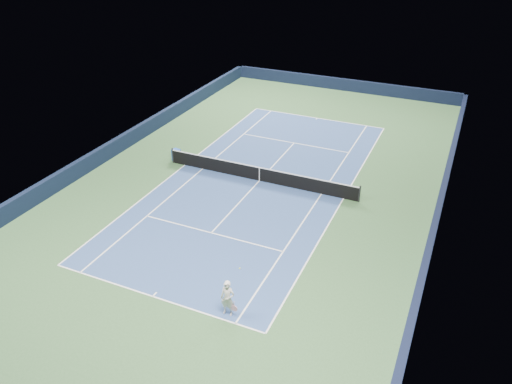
% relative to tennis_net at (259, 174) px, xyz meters
% --- Properties ---
extents(ground, '(40.00, 40.00, 0.00)m').
position_rel_tennis_net_xyz_m(ground, '(0.00, 0.00, -0.50)').
color(ground, '#30542E').
rests_on(ground, ground).
extents(wall_far, '(22.00, 0.35, 1.10)m').
position_rel_tennis_net_xyz_m(wall_far, '(0.00, 19.82, 0.05)').
color(wall_far, black).
rests_on(wall_far, ground).
extents(wall_right, '(0.35, 40.00, 1.10)m').
position_rel_tennis_net_xyz_m(wall_right, '(10.82, 0.00, 0.05)').
color(wall_right, black).
rests_on(wall_right, ground).
extents(wall_left, '(0.35, 40.00, 1.10)m').
position_rel_tennis_net_xyz_m(wall_left, '(-10.82, 0.00, 0.05)').
color(wall_left, '#111A33').
rests_on(wall_left, ground).
extents(court_surface, '(10.97, 23.77, 0.01)m').
position_rel_tennis_net_xyz_m(court_surface, '(0.00, 0.00, -0.50)').
color(court_surface, navy).
rests_on(court_surface, ground).
extents(baseline_far, '(10.97, 0.08, 0.00)m').
position_rel_tennis_net_xyz_m(baseline_far, '(0.00, 11.88, -0.50)').
color(baseline_far, white).
rests_on(baseline_far, ground).
extents(baseline_near, '(10.97, 0.08, 0.00)m').
position_rel_tennis_net_xyz_m(baseline_near, '(0.00, -11.88, -0.50)').
color(baseline_near, white).
rests_on(baseline_near, ground).
extents(sideline_doubles_right, '(0.08, 23.77, 0.00)m').
position_rel_tennis_net_xyz_m(sideline_doubles_right, '(5.49, 0.00, -0.50)').
color(sideline_doubles_right, white).
rests_on(sideline_doubles_right, ground).
extents(sideline_doubles_left, '(0.08, 23.77, 0.00)m').
position_rel_tennis_net_xyz_m(sideline_doubles_left, '(-5.49, 0.00, -0.50)').
color(sideline_doubles_left, white).
rests_on(sideline_doubles_left, ground).
extents(sideline_singles_right, '(0.08, 23.77, 0.00)m').
position_rel_tennis_net_xyz_m(sideline_singles_right, '(4.12, 0.00, -0.50)').
color(sideline_singles_right, white).
rests_on(sideline_singles_right, ground).
extents(sideline_singles_left, '(0.08, 23.77, 0.00)m').
position_rel_tennis_net_xyz_m(sideline_singles_left, '(-4.12, 0.00, -0.50)').
color(sideline_singles_left, white).
rests_on(sideline_singles_left, ground).
extents(service_line_far, '(8.23, 0.08, 0.00)m').
position_rel_tennis_net_xyz_m(service_line_far, '(0.00, 6.40, -0.50)').
color(service_line_far, white).
rests_on(service_line_far, ground).
extents(service_line_near, '(8.23, 0.08, 0.00)m').
position_rel_tennis_net_xyz_m(service_line_near, '(0.00, -6.40, -0.50)').
color(service_line_near, white).
rests_on(service_line_near, ground).
extents(center_service_line, '(0.08, 12.80, 0.00)m').
position_rel_tennis_net_xyz_m(center_service_line, '(0.00, 0.00, -0.50)').
color(center_service_line, white).
rests_on(center_service_line, ground).
extents(center_mark_far, '(0.08, 0.30, 0.00)m').
position_rel_tennis_net_xyz_m(center_mark_far, '(0.00, 11.73, -0.50)').
color(center_mark_far, white).
rests_on(center_mark_far, ground).
extents(center_mark_near, '(0.08, 0.30, 0.00)m').
position_rel_tennis_net_xyz_m(center_mark_near, '(0.00, -11.73, -0.50)').
color(center_mark_near, white).
rests_on(center_mark_near, ground).
extents(tennis_net, '(12.90, 0.10, 1.07)m').
position_rel_tennis_net_xyz_m(tennis_net, '(0.00, 0.00, 0.00)').
color(tennis_net, black).
rests_on(tennis_net, ground).
extents(sponsor_cube, '(0.60, 0.52, 0.80)m').
position_rel_tennis_net_xyz_m(sponsor_cube, '(-6.40, 0.41, -0.10)').
color(sponsor_cube, blue).
rests_on(sponsor_cube, ground).
extents(tennis_player, '(0.80, 1.26, 1.78)m').
position_rel_tennis_net_xyz_m(tennis_player, '(3.57, -11.47, 0.35)').
color(tennis_player, silver).
rests_on(tennis_player, ground).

